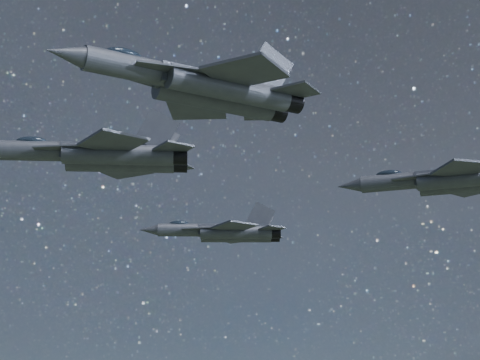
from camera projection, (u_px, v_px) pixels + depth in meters
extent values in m
cylinder|color=#393C47|center=(46.00, 151.00, 67.41)|extent=(8.15, 2.06, 1.70)
ellipsoid|color=#1B2532|center=(31.00, 142.00, 67.56)|extent=(2.65, 1.26, 0.84)
cube|color=#393C47|center=(114.00, 153.00, 67.74)|extent=(9.02, 2.04, 1.42)
cylinder|color=#393C47|center=(118.00, 155.00, 66.58)|extent=(9.24, 2.11, 1.70)
cylinder|color=#393C47|center=(120.00, 162.00, 68.68)|extent=(9.24, 2.11, 1.70)
cylinder|color=black|center=(179.00, 156.00, 66.89)|extent=(1.49, 1.63, 1.57)
cylinder|color=black|center=(179.00, 164.00, 68.98)|extent=(1.49, 1.63, 1.57)
cube|color=#393C47|center=(67.00, 148.00, 66.08)|extent=(5.80, 2.50, 0.13)
cube|color=#393C47|center=(72.00, 158.00, 68.91)|extent=(5.80, 2.02, 0.13)
cube|color=#393C47|center=(113.00, 142.00, 64.11)|extent=(5.93, 6.13, 0.22)
cube|color=#393C47|center=(120.00, 169.00, 71.24)|extent=(6.08, 6.22, 0.22)
cube|color=#393C47|center=(173.00, 148.00, 65.56)|extent=(3.49, 3.58, 0.16)
cube|color=#393C47|center=(174.00, 166.00, 70.38)|extent=(3.59, 3.65, 0.16)
cube|color=#393C47|center=(157.00, 131.00, 67.08)|extent=(3.79, 0.65, 3.89)
cube|color=#393C47|center=(158.00, 141.00, 69.70)|extent=(3.80, 0.53, 3.89)
cylinder|color=#393C47|center=(189.00, 230.00, 90.61)|extent=(7.13, 2.15, 1.48)
cone|color=#393C47|center=(149.00, 230.00, 90.57)|extent=(2.40, 1.54, 1.33)
ellipsoid|color=#1B2532|center=(179.00, 224.00, 90.80)|extent=(2.34, 1.21, 0.73)
cube|color=#393C47|center=(233.00, 230.00, 90.65)|extent=(7.88, 2.17, 1.23)
cylinder|color=#393C47|center=(236.00, 232.00, 89.63)|extent=(8.08, 2.24, 1.48)
cylinder|color=#393C47|center=(236.00, 236.00, 91.45)|extent=(8.08, 2.24, 1.48)
cylinder|color=black|center=(275.00, 232.00, 89.67)|extent=(1.36, 1.48, 1.37)
cylinder|color=black|center=(274.00, 236.00, 91.49)|extent=(1.36, 1.48, 1.37)
cube|color=#393C47|center=(204.00, 229.00, 89.37)|extent=(5.03, 2.41, 0.11)
cube|color=#393C47|center=(205.00, 233.00, 91.83)|extent=(5.01, 1.51, 0.11)
cube|color=#393C47|center=(234.00, 226.00, 87.49)|extent=(5.05, 5.26, 0.19)
cube|color=#393C47|center=(234.00, 238.00, 93.69)|extent=(5.35, 5.43, 0.19)
cube|color=#393C47|center=(272.00, 228.00, 88.53)|extent=(2.97, 3.06, 0.14)
cube|color=#393C47|center=(270.00, 237.00, 92.73)|extent=(3.15, 3.20, 0.14)
cube|color=#393C47|center=(261.00, 216.00, 89.92)|extent=(3.27, 0.73, 3.38)
cube|color=#393C47|center=(260.00, 221.00, 92.20)|extent=(3.31, 0.50, 3.38)
cylinder|color=#393C47|center=(142.00, 70.00, 52.43)|extent=(7.90, 4.55, 1.66)
cone|color=#393C47|center=(66.00, 54.00, 50.07)|extent=(2.93, 2.35, 1.49)
ellipsoid|color=#1B2532|center=(124.00, 55.00, 52.06)|extent=(2.76, 2.00, 0.82)
cube|color=#393C47|center=(217.00, 86.00, 54.97)|extent=(8.66, 4.82, 1.38)
cylinder|color=#393C47|center=(229.00, 89.00, 54.14)|extent=(8.88, 4.96, 1.66)
cylinder|color=#393C47|center=(215.00, 99.00, 55.93)|extent=(8.88, 4.96, 1.66)
cylinder|color=black|center=(291.00, 102.00, 56.40)|extent=(1.86, 1.94, 1.53)
cylinder|color=black|center=(275.00, 111.00, 58.19)|extent=(1.86, 1.94, 1.53)
cube|color=#393C47|center=(177.00, 69.00, 52.07)|extent=(5.65, 2.25, 0.13)
cube|color=#393C47|center=(160.00, 85.00, 54.49)|extent=(5.25, 4.03, 0.13)
cube|color=#393C47|center=(245.00, 72.00, 51.95)|extent=(6.06, 5.94, 0.21)
cube|color=#393C47|center=(196.00, 107.00, 58.04)|extent=(4.73, 5.17, 0.21)
cube|color=#393C47|center=(296.00, 91.00, 55.09)|extent=(3.59, 3.55, 0.16)
cube|color=#393C47|center=(260.00, 113.00, 59.21)|extent=(2.77, 2.95, 0.16)
cube|color=#393C47|center=(270.00, 69.00, 55.89)|extent=(3.57, 1.30, 3.78)
cube|color=#393C47|center=(251.00, 82.00, 58.13)|extent=(3.36, 1.85, 3.78)
cylinder|color=#393C47|center=(403.00, 181.00, 77.48)|extent=(7.92, 4.87, 1.68)
cone|color=#393C47|center=(350.00, 186.00, 79.07)|extent=(2.97, 2.45, 1.50)
ellipsoid|color=#1B2532|center=(389.00, 174.00, 78.10)|extent=(2.80, 2.10, 0.83)
cube|color=#393C47|center=(462.00, 177.00, 75.74)|extent=(8.67, 5.17, 1.40)
cylinder|color=#393C47|center=(467.00, 178.00, 74.50)|extent=(8.90, 5.32, 1.68)
cylinder|color=#393C47|center=(468.00, 184.00, 76.45)|extent=(8.90, 5.32, 1.68)
cube|color=#393C47|center=(421.00, 177.00, 75.53)|extent=(5.22, 4.23, 0.13)
cube|color=#393C47|center=(425.00, 185.00, 78.17)|extent=(5.71, 2.49, 0.13)
cube|color=#393C47|center=(462.00, 168.00, 72.27)|extent=(4.63, 5.09, 0.21)
cube|color=#393C47|center=(467.00, 189.00, 78.93)|extent=(6.10, 5.95, 0.21)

